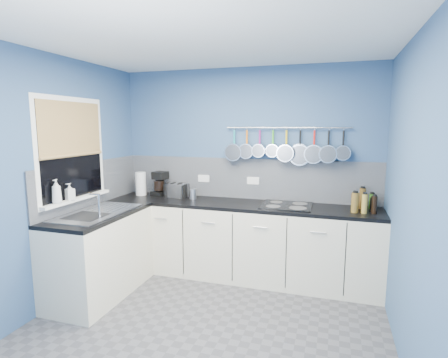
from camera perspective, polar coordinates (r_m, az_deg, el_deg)
The scene contains 46 objects.
floor at distance 3.47m, azimuth -3.15°, elevation -22.97°, with size 3.20×3.00×0.02m, color #47474C.
ceiling at distance 3.04m, azimuth -3.58°, elevation 21.94°, with size 3.20×3.00×0.02m, color white.
wall_back at distance 4.44m, azimuth 3.55°, elevation 1.38°, with size 3.20×0.02×2.50m, color #325079.
wall_front at distance 1.73m, azimuth -21.64°, elevation -10.88°, with size 3.20×0.02×2.50m, color #325079.
wall_left at distance 3.88m, azimuth -26.21°, elevation -0.56°, with size 0.02×3.00×2.50m, color #325079.
wall_right at distance 2.88m, azimuth 28.28°, elevation -3.63°, with size 0.02×3.00×2.50m, color #325079.
backsplash_back at distance 4.43m, azimuth 3.47°, elevation 0.06°, with size 3.20×0.02×0.50m, color gray.
backsplash_left at distance 4.33m, azimuth -20.47°, elevation -0.68°, with size 0.02×1.80×0.50m, color gray.
cabinet_run_back at distance 4.33m, azimuth 2.45°, elevation -9.96°, with size 3.20×0.60×0.86m, color beige.
worktop_back at distance 4.21m, azimuth 2.49°, elevation -4.14°, with size 3.20×0.60×0.04m, color black.
cabinet_run_left at distance 4.10m, azimuth -19.29°, elevation -11.52°, with size 0.60×1.20×0.86m, color beige.
worktop_left at distance 3.97m, azimuth -19.61°, elevation -5.41°, with size 0.60×1.20×0.04m, color black.
window_frame at distance 4.04m, azimuth -23.22°, elevation 4.26°, with size 0.01×1.00×1.10m, color white.
window_glass at distance 4.04m, azimuth -23.16°, elevation 4.26°, with size 0.01×0.90×1.00m, color black.
bamboo_blind at distance 4.03m, azimuth -23.27°, elevation 7.45°, with size 0.01×0.90×0.55m, color #A68B46.
window_sill at distance 4.09m, azimuth -22.52°, elevation -2.94°, with size 0.10×0.98×0.03m, color white.
sink_unit at distance 3.97m, azimuth -19.63°, elevation -5.07°, with size 0.50×0.95×0.01m, color silver.
mixer_tap at distance 3.71m, azimuth -19.41°, elevation -4.01°, with size 0.12×0.08×0.26m, color silver, non-canonical shape.
socket_left at distance 4.58m, azimuth -3.26°, elevation 0.10°, with size 0.15×0.01×0.09m, color white.
socket_right at distance 4.40m, azimuth 4.69°, elevation -0.28°, with size 0.15×0.01×0.09m, color white.
pot_rail at distance 4.25m, azimuth 10.04°, elevation 8.11°, with size 0.02×0.02×1.45m, color silver.
soap_bottle_a at distance 3.83m, azimuth -25.30°, elevation -1.81°, with size 0.09×0.09×0.24m, color white.
soap_bottle_b at distance 3.97m, azimuth -23.53°, elevation -1.86°, with size 0.08×0.08×0.17m, color white.
paper_towel at distance 4.77m, azimuth -13.20°, elevation -0.74°, with size 0.13×0.13×0.30m, color white.
coffee_maker at distance 4.70m, azimuth -10.28°, elevation -0.74°, with size 0.17×0.19×0.31m, color black, non-canonical shape.
toaster at distance 4.57m, azimuth -7.63°, elevation -1.82°, with size 0.27×0.15×0.17m, color silver.
canister at distance 4.44m, azimuth -5.01°, elevation -2.40°, with size 0.09×0.09×0.12m, color silver.
hob at distance 4.11m, azimuth 10.04°, elevation -4.21°, with size 0.56×0.49×0.01m, color black.
pan_0 at distance 4.38m, azimuth 1.64°, elevation 5.59°, with size 0.22×0.09×0.41m, color silver, non-canonical shape.
pan_1 at distance 4.33m, azimuth 3.67°, elevation 5.75°, with size 0.18×0.08×0.37m, color silver, non-canonical shape.
pan_2 at distance 4.30m, azimuth 5.74°, elevation 5.86°, with size 0.16×0.11×0.35m, color silver, non-canonical shape.
pan_3 at distance 4.27m, azimuth 7.84°, elevation 5.83°, with size 0.16×0.08×0.35m, color silver, non-canonical shape.
pan_4 at distance 4.25m, azimuth 9.95°, elevation 5.46°, with size 0.20×0.12×0.39m, color silver, non-canonical shape.
pan_5 at distance 4.23m, azimuth 12.08°, elevation 5.09°, with size 0.25×0.06×0.44m, color silver, non-canonical shape.
pan_6 at distance 4.22m, azimuth 14.24°, elevation 5.20°, with size 0.22×0.08×0.41m, color silver, non-canonical shape.
pan_7 at distance 4.21m, azimuth 16.41°, elevation 5.21°, with size 0.20×0.12×0.39m, color silver, non-canonical shape.
pan_8 at distance 4.21m, azimuth 18.59°, elevation 5.34°, with size 0.17×0.11×0.36m, color silver, non-canonical shape.
condiment_0 at distance 4.21m, azimuth 22.66°, elevation -3.36°, with size 0.06×0.06×0.17m, color #265919.
condiment_1 at distance 4.19m, azimuth 21.32°, elevation -2.92°, with size 0.07×0.07×0.23m, color brown.
condiment_2 at distance 4.19m, azimuth 20.09°, elevation -3.33°, with size 0.06×0.06×0.16m, color #4C190C.
condiment_3 at distance 4.09m, azimuth 22.81°, elevation -3.83°, with size 0.07×0.07×0.15m, color black.
condiment_4 at distance 4.11m, azimuth 21.60°, elevation -3.84°, with size 0.07×0.07×0.13m, color #8C5914.
condiment_5 at distance 4.07m, azimuth 20.16°, elevation -3.83°, with size 0.06×0.06×0.14m, color #3F721E.
condiment_6 at distance 4.00m, azimuth 22.98°, elevation -3.84°, with size 0.06×0.06×0.18m, color black.
condiment_7 at distance 3.98m, azimuth 21.62°, elevation -3.70°, with size 0.06×0.06×0.20m, color olive.
condiment_8 at distance 3.97m, azimuth 20.28°, elevation -3.58°, with size 0.07×0.07×0.21m, color brown.
Camera 1 is at (1.05, -2.77, 1.81)m, focal length 28.48 mm.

